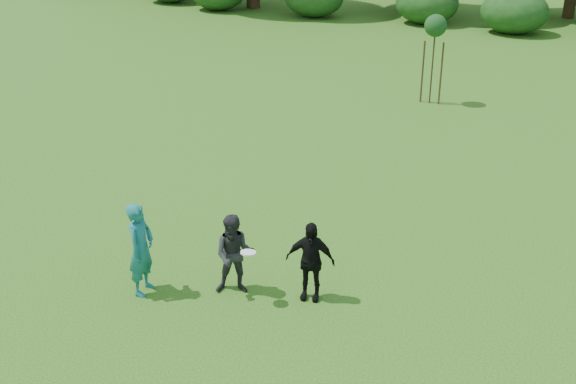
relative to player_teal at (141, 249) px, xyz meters
name	(u,v)px	position (x,y,z in m)	size (l,w,h in m)	color
ground	(215,317)	(1.55, -0.18, -0.86)	(120.00, 120.00, 0.00)	#19470C
player_teal	(141,249)	(0.00, 0.00, 0.00)	(0.63, 0.41, 1.73)	#176669
player_grey	(235,255)	(1.50, 0.68, -0.11)	(0.73, 0.57, 1.50)	#242426
player_black	(310,261)	(2.78, 1.04, -0.13)	(0.87, 0.36, 1.48)	black
frisbee	(248,253)	(1.87, 0.48, 0.11)	(0.27, 0.27, 0.05)	white
sapling	(435,28)	(1.79, 13.42, 1.55)	(0.70, 0.70, 2.85)	#372815
hillside	(546,70)	(1.00, 68.27, -12.84)	(150.00, 72.00, 52.00)	olive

